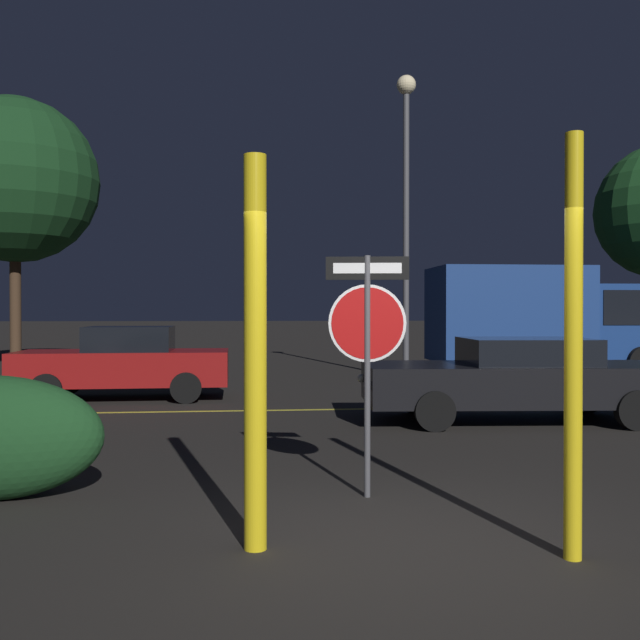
{
  "coord_description": "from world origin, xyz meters",
  "views": [
    {
      "loc": [
        -1.19,
        -5.21,
        1.77
      ],
      "look_at": [
        -0.11,
        5.23,
        1.64
      ],
      "focal_mm": 40.0,
      "sensor_mm": 36.0,
      "label": 1
    }
  ],
  "objects_px": {
    "yellow_pole_left": "(255,352)",
    "passing_car_3": "(518,378)",
    "stop_sign": "(367,327)",
    "delivery_truck": "(554,317)",
    "yellow_pole_right": "(573,346)",
    "street_lamp": "(406,175)",
    "passing_car_2": "(125,363)",
    "tree_0": "(15,181)"
  },
  "relations": [
    {
      "from": "passing_car_2",
      "to": "passing_car_3",
      "type": "xyz_separation_m",
      "value": [
        6.8,
        -3.63,
        -0.04
      ]
    },
    {
      "from": "passing_car_2",
      "to": "tree_0",
      "type": "xyz_separation_m",
      "value": [
        -4.28,
        6.92,
        4.85
      ]
    },
    {
      "from": "yellow_pole_left",
      "to": "tree_0",
      "type": "xyz_separation_m",
      "value": [
        -6.79,
        16.32,
        4.12
      ]
    },
    {
      "from": "passing_car_2",
      "to": "delivery_truck",
      "type": "height_order",
      "value": "delivery_truck"
    },
    {
      "from": "delivery_truck",
      "to": "passing_car_3",
      "type": "bearing_deg",
      "value": -26.64
    },
    {
      "from": "yellow_pole_left",
      "to": "passing_car_2",
      "type": "height_order",
      "value": "yellow_pole_left"
    },
    {
      "from": "yellow_pole_right",
      "to": "street_lamp",
      "type": "relative_size",
      "value": 0.38
    },
    {
      "from": "stop_sign",
      "to": "yellow_pole_right",
      "type": "relative_size",
      "value": 0.76
    },
    {
      "from": "stop_sign",
      "to": "passing_car_3",
      "type": "height_order",
      "value": "stop_sign"
    },
    {
      "from": "stop_sign",
      "to": "delivery_truck",
      "type": "distance_m",
      "value": 14.42
    },
    {
      "from": "yellow_pole_left",
      "to": "street_lamp",
      "type": "distance_m",
      "value": 14.28
    },
    {
      "from": "stop_sign",
      "to": "passing_car_2",
      "type": "distance_m",
      "value": 8.82
    },
    {
      "from": "stop_sign",
      "to": "passing_car_3",
      "type": "bearing_deg",
      "value": 62.46
    },
    {
      "from": "yellow_pole_left",
      "to": "passing_car_3",
      "type": "relative_size",
      "value": 0.58
    },
    {
      "from": "passing_car_3",
      "to": "stop_sign",
      "type": "bearing_deg",
      "value": 147.9
    },
    {
      "from": "yellow_pole_left",
      "to": "passing_car_3",
      "type": "distance_m",
      "value": 7.23
    },
    {
      "from": "delivery_truck",
      "to": "tree_0",
      "type": "relative_size",
      "value": 0.84
    },
    {
      "from": "yellow_pole_left",
      "to": "tree_0",
      "type": "distance_m",
      "value": 18.15
    },
    {
      "from": "passing_car_2",
      "to": "yellow_pole_left",
      "type": "bearing_deg",
      "value": -165.93
    },
    {
      "from": "stop_sign",
      "to": "tree_0",
      "type": "bearing_deg",
      "value": 126.51
    },
    {
      "from": "stop_sign",
      "to": "street_lamp",
      "type": "relative_size",
      "value": 0.29
    },
    {
      "from": "yellow_pole_left",
      "to": "yellow_pole_right",
      "type": "relative_size",
      "value": 0.96
    },
    {
      "from": "passing_car_2",
      "to": "delivery_truck",
      "type": "relative_size",
      "value": 0.64
    },
    {
      "from": "yellow_pole_left",
      "to": "street_lamp",
      "type": "bearing_deg",
      "value": 72.61
    },
    {
      "from": "passing_car_3",
      "to": "yellow_pole_right",
      "type": "bearing_deg",
      "value": 165.98
    },
    {
      "from": "yellow_pole_left",
      "to": "stop_sign",
      "type": "bearing_deg",
      "value": 52.19
    },
    {
      "from": "stop_sign",
      "to": "street_lamp",
      "type": "xyz_separation_m",
      "value": [
        3.03,
        11.73,
        3.72
      ]
    },
    {
      "from": "street_lamp",
      "to": "tree_0",
      "type": "height_order",
      "value": "tree_0"
    },
    {
      "from": "street_lamp",
      "to": "delivery_truck",
      "type": "bearing_deg",
      "value": 8.64
    },
    {
      "from": "passing_car_2",
      "to": "delivery_truck",
      "type": "bearing_deg",
      "value": -69.12
    },
    {
      "from": "delivery_truck",
      "to": "tree_0",
      "type": "bearing_deg",
      "value": -98.66
    },
    {
      "from": "street_lamp",
      "to": "tree_0",
      "type": "xyz_separation_m",
      "value": [
        -10.9,
        3.2,
        0.24
      ]
    },
    {
      "from": "yellow_pole_left",
      "to": "yellow_pole_right",
      "type": "xyz_separation_m",
      "value": [
        2.25,
        -0.45,
        0.06
      ]
    },
    {
      "from": "yellow_pole_left",
      "to": "yellow_pole_right",
      "type": "distance_m",
      "value": 2.29
    },
    {
      "from": "passing_car_2",
      "to": "passing_car_3",
      "type": "bearing_deg",
      "value": -119.0
    },
    {
      "from": "stop_sign",
      "to": "street_lamp",
      "type": "height_order",
      "value": "street_lamp"
    },
    {
      "from": "yellow_pole_left",
      "to": "tree_0",
      "type": "relative_size",
      "value": 0.37
    },
    {
      "from": "yellow_pole_left",
      "to": "yellow_pole_right",
      "type": "bearing_deg",
      "value": -11.21
    },
    {
      "from": "passing_car_2",
      "to": "tree_0",
      "type": "distance_m",
      "value": 9.48
    },
    {
      "from": "delivery_truck",
      "to": "street_lamp",
      "type": "bearing_deg",
      "value": -80.54
    },
    {
      "from": "tree_0",
      "to": "delivery_truck",
      "type": "bearing_deg",
      "value": -9.47
    },
    {
      "from": "street_lamp",
      "to": "stop_sign",
      "type": "bearing_deg",
      "value": -104.49
    }
  ]
}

